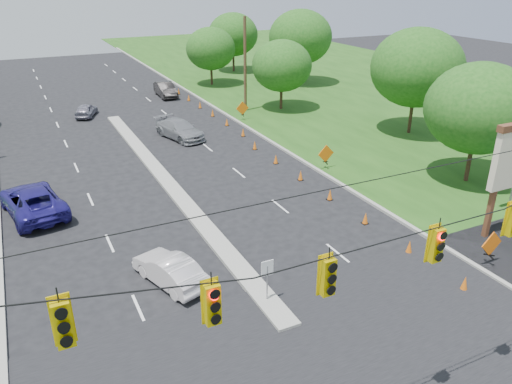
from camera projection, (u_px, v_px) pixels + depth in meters
grass_right at (493, 127)px, 44.65m from camera, size 40.00×160.00×0.06m
curb_right at (245, 127)px, 44.86m from camera, size 0.25×110.00×0.16m
median at (165, 180)px, 33.42m from camera, size 1.00×34.00×0.18m
median_sign at (267, 273)px, 20.51m from camera, size 0.55×0.06×2.05m
signal_span at (387, 293)px, 13.32m from camera, size 25.60×0.32×9.00m
utility_pole_far_right at (245, 65)px, 48.10m from camera, size 0.28×0.28×9.00m
cone_0 at (465, 283)px, 21.79m from camera, size 0.32×0.32×0.70m
cone_1 at (409, 247)px, 24.66m from camera, size 0.32×0.32×0.70m
cone_2 at (365, 218)px, 27.54m from camera, size 0.32×0.32×0.70m
cone_3 at (330, 195)px, 30.41m from camera, size 0.32×0.32×0.70m
cone_4 at (301, 175)px, 33.28m from camera, size 0.32×0.32×0.70m
cone_5 at (276, 159)px, 36.15m from camera, size 0.32×0.32×0.70m
cone_6 at (255, 145)px, 39.03m from camera, size 0.32×0.32×0.70m
cone_7 at (243, 132)px, 42.14m from camera, size 0.32×0.32×0.70m
cone_8 at (227, 122)px, 45.01m from camera, size 0.32×0.32×0.70m
cone_9 at (213, 113)px, 47.88m from camera, size 0.32×0.32×0.70m
cone_10 at (200, 105)px, 50.76m from camera, size 0.32×0.32×0.70m
cone_11 at (189, 98)px, 53.63m from camera, size 0.32×0.32×0.70m
cone_12 at (179, 91)px, 56.50m from camera, size 0.32×0.32×0.70m
work_sign_0 at (491, 245)px, 23.36m from camera, size 1.27×0.58×1.37m
work_sign_1 at (326, 154)px, 34.85m from camera, size 1.27×0.58×1.37m
work_sign_2 at (242, 109)px, 46.34m from camera, size 1.27×0.58×1.37m
tree_7 at (479, 108)px, 31.25m from camera, size 6.72×6.72×7.84m
tree_8 at (417, 68)px, 40.81m from camera, size 7.56×7.56×8.82m
tree_9 at (282, 66)px, 48.75m from camera, size 5.88×5.88×6.86m
tree_10 at (300, 37)px, 59.67m from camera, size 7.56×7.56×8.82m
tree_11 at (233, 34)px, 67.34m from camera, size 6.72×6.72×7.84m
tree_12 at (211, 49)px, 59.44m from camera, size 5.88×5.88×6.86m
white_sedan at (170, 270)px, 22.17m from camera, size 2.64×4.33×1.35m
blue_pickup at (33, 201)px, 28.44m from camera, size 3.81×6.42×1.67m
silver_car_far at (180, 129)px, 41.49m from camera, size 3.44×5.65×1.53m
silver_car_oncoming at (86, 110)px, 47.75m from camera, size 2.80×3.97×1.26m
dark_car_receding at (165, 89)px, 55.28m from camera, size 1.86×4.87×1.58m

